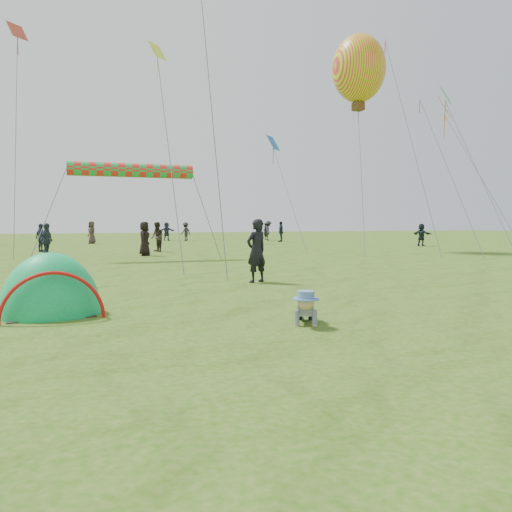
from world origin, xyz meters
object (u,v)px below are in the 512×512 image
object	(u,v)px
popup_tent	(51,315)
standing_adult	(256,251)
balloon_kite	(359,73)
crawling_toddler	(306,306)

from	to	relation	value
popup_tent	standing_adult	bearing A→B (deg)	27.01
popup_tent	balloon_kite	size ratio (longest dim) A/B	0.53
crawling_toddler	standing_adult	distance (m)	5.89
popup_tent	crawling_toddler	bearing A→B (deg)	-35.44
standing_adult	balloon_kite	distance (m)	19.62
crawling_toddler	popup_tent	size ratio (longest dim) A/B	0.34
standing_adult	balloon_kite	bearing A→B (deg)	-151.09
balloon_kite	crawling_toddler	bearing A→B (deg)	-123.23
popup_tent	standing_adult	world-z (taller)	standing_adult
popup_tent	standing_adult	xyz separation A→B (m)	(5.29, 3.37, 0.91)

